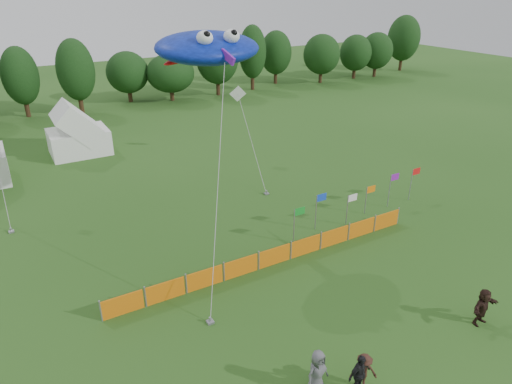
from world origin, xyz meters
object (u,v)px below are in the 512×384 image
spectator_e (317,372)px  stingray_kite (206,47)px  spectator_c (363,372)px  spectator_d (359,375)px  spectator_f (483,307)px  barrier_fence (274,256)px  tent_right (78,134)px

spectator_e → stingray_kite: 15.68m
spectator_c → spectator_e: (-1.58, 0.69, 0.16)m
spectator_e → spectator_c: bearing=-31.0°
spectator_c → spectator_d: spectator_d is taller
stingray_kite → spectator_e: bearing=-97.4°
spectator_c → stingray_kite: stingray_kite is taller
spectator_f → barrier_fence: bearing=119.8°
barrier_fence → spectator_e: size_ratio=9.50×
spectator_d → stingray_kite: 16.27m
spectator_e → stingray_kite: size_ratio=0.14×
spectator_d → barrier_fence: bearing=74.8°
spectator_d → stingray_kite: (0.28, 12.95, 9.83)m
spectator_d → spectator_e: (-1.30, 0.78, 0.08)m
tent_right → spectator_c: (4.10, -31.39, -0.96)m
spectator_d → tent_right: bearing=93.2°
spectator_c → tent_right: bearing=125.3°
spectator_f → stingray_kite: (-6.87, 12.76, 9.82)m
spectator_d → spectator_f: (7.14, 0.20, 0.02)m
barrier_fence → stingray_kite: stingray_kite is taller
stingray_kite → tent_right: bearing=102.5°
spectator_f → stingray_kite: size_ratio=0.13×
barrier_fence → spectator_f: (5.40, -8.36, 0.38)m
spectator_e → tent_right: bearing=87.4°
barrier_fence → spectator_d: bearing=-101.5°
spectator_d → stingray_kite: size_ratio=0.12×
barrier_fence → spectator_c: bearing=-99.8°
tent_right → spectator_e: tent_right is taller
spectator_e → stingray_kite: (1.58, 12.18, 9.75)m
barrier_fence → spectator_f: spectator_f is taller
barrier_fence → spectator_d: size_ratio=10.37×
spectator_f → spectator_e: bearing=173.0°
tent_right → spectator_c: 31.67m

